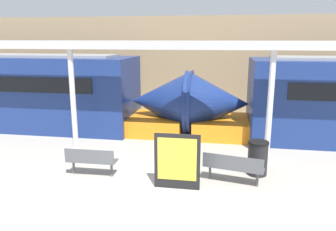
% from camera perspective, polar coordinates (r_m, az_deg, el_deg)
% --- Properties ---
extents(ground_plane, '(60.00, 60.00, 0.00)m').
position_cam_1_polar(ground_plane, '(8.10, -6.16, -15.29)').
color(ground_plane, '#A8A093').
extents(station_wall, '(56.00, 0.20, 5.00)m').
position_cam_1_polar(station_wall, '(17.42, 3.03, 8.75)').
color(station_wall, '#9E8460').
rests_on(station_wall, ground_plane).
extents(bench_near, '(1.44, 0.46, 0.84)m').
position_cam_1_polar(bench_near, '(9.65, -13.28, -7.44)').
color(bench_near, '#4C4F54').
rests_on(bench_near, ground_plane).
extents(bench_far, '(1.68, 0.77, 0.84)m').
position_cam_1_polar(bench_far, '(9.09, 11.25, -8.62)').
color(bench_far, '#4C4F54').
rests_on(bench_far, ground_plane).
extents(trash_bin, '(0.59, 0.59, 1.00)m').
position_cam_1_polar(trash_bin, '(9.87, 15.34, -7.15)').
color(trash_bin, black).
rests_on(trash_bin, ground_plane).
extents(poster_board, '(1.20, 0.07, 1.49)m').
position_cam_1_polar(poster_board, '(8.57, 1.59, -7.99)').
color(poster_board, black).
rests_on(poster_board, ground_plane).
extents(support_column_near, '(0.19, 0.19, 3.52)m').
position_cam_1_polar(support_column_near, '(12.08, -16.21, 2.69)').
color(support_column_near, silver).
rests_on(support_column_near, ground_plane).
extents(support_column_far, '(0.19, 0.19, 3.52)m').
position_cam_1_polar(support_column_far, '(10.99, 17.33, 1.61)').
color(support_column_far, silver).
rests_on(support_column_far, ground_plane).
extents(canopy_beam, '(28.00, 0.60, 0.28)m').
position_cam_1_polar(canopy_beam, '(11.89, -16.81, 11.72)').
color(canopy_beam, '#B7B7BC').
rests_on(canopy_beam, support_column_near).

